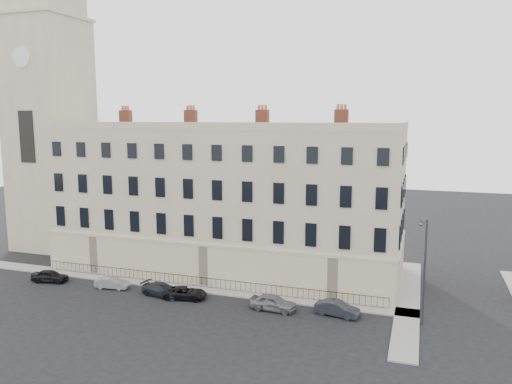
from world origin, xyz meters
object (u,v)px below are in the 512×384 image
at_px(car_d, 185,293).
at_px(car_b, 112,283).
at_px(streetlamp, 424,267).
at_px(car_a, 50,276).
at_px(car_c, 162,290).
at_px(car_e, 273,302).
at_px(car_f, 337,309).

bearing_deg(car_d, car_b, 78.92).
xyz_separation_m(car_b, streetlamp, (28.17, 0.46, 4.18)).
height_order(car_a, car_c, car_a).
distance_m(car_c, car_e, 10.64).
height_order(car_a, streetlamp, streetlamp).
height_order(car_d, car_f, car_f).
distance_m(car_d, car_e, 8.32).
bearing_deg(car_b, car_d, -98.98).
xyz_separation_m(car_e, streetlamp, (11.99, 0.79, 4.03)).
relative_size(car_b, car_c, 0.81).
distance_m(car_b, car_f, 21.54).
bearing_deg(car_d, car_a, 81.07).
xyz_separation_m(car_a, car_e, (23.19, 0.02, 0.07)).
distance_m(car_a, car_b, 7.01).
bearing_deg(car_f, streetlamp, -78.23).
bearing_deg(car_c, car_d, -78.58).
bearing_deg(car_d, car_e, -99.90).
distance_m(car_a, car_c, 12.54).
xyz_separation_m(car_b, car_c, (5.54, -0.30, 0.05)).
bearing_deg(car_e, streetlamp, -82.98).
distance_m(car_e, streetlamp, 12.68).
xyz_separation_m(car_b, car_e, (16.18, -0.33, 0.14)).
height_order(car_b, streetlamp, streetlamp).
relative_size(car_a, car_c, 0.89).
bearing_deg(car_d, streetlamp, -97.32).
bearing_deg(streetlamp, car_e, 164.26).
bearing_deg(car_b, car_e, -98.37).
bearing_deg(car_b, car_f, -96.62).
bearing_deg(streetlamp, car_a, 161.80).
bearing_deg(car_a, car_e, -99.74).
relative_size(car_b, car_e, 0.82).
relative_size(car_b, streetlamp, 0.39).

